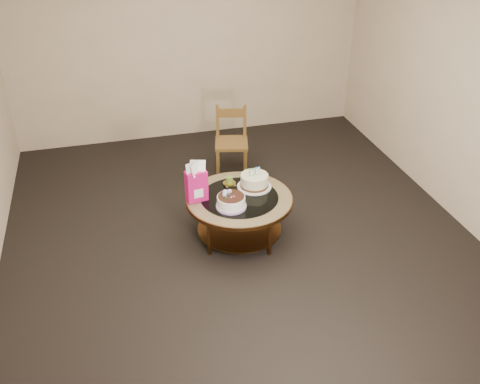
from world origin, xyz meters
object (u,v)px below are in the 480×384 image
object	(u,v)px
decorated_cake	(231,202)
cream_cake	(254,181)
dining_chair	(231,141)
gift_bag	(196,182)
coffee_table	(239,204)

from	to	relation	value
decorated_cake	cream_cake	distance (m)	0.42
decorated_cake	dining_chair	distance (m)	1.49
decorated_cake	cream_cake	world-z (taller)	cream_cake
cream_cake	gift_bag	world-z (taller)	gift_bag
dining_chair	decorated_cake	bearing A→B (deg)	-90.68
decorated_cake	dining_chair	bearing A→B (deg)	75.72
coffee_table	cream_cake	bearing A→B (deg)	36.39
cream_cake	dining_chair	size ratio (longest dim) A/B	0.42
cream_cake	gift_bag	distance (m)	0.60
coffee_table	dining_chair	size ratio (longest dim) A/B	1.27
gift_bag	dining_chair	xyz separation A→B (m)	(0.64, 1.23, -0.24)
coffee_table	gift_bag	world-z (taller)	gift_bag
decorated_cake	gift_bag	size ratio (longest dim) A/B	0.72
coffee_table	dining_chair	xyz separation A→B (m)	(0.25, 1.28, 0.03)
cream_cake	dining_chair	xyz separation A→B (m)	(0.06, 1.15, -0.12)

